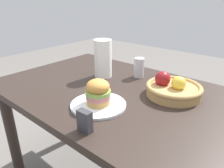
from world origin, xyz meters
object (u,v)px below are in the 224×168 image
at_px(sandwich, 98,92).
at_px(fruit_basket, 173,88).
at_px(napkin_holder, 85,121).
at_px(soda_can, 139,68).
at_px(plate, 98,105).
at_px(paper_towel_roll, 103,59).

xyz_separation_m(sandwich, fruit_basket, (0.22, 0.34, -0.03)).
xyz_separation_m(fruit_basket, napkin_holder, (-0.12, -0.52, 0.01)).
relative_size(soda_can, napkin_holder, 1.40).
relative_size(sandwich, fruit_basket, 0.43).
distance_m(plate, napkin_holder, 0.21).
bearing_deg(sandwich, fruit_basket, 56.87).
bearing_deg(plate, napkin_holder, -60.59).
xyz_separation_m(fruit_basket, paper_towel_roll, (-0.47, -0.03, 0.08)).
distance_m(soda_can, napkin_holder, 0.66).
bearing_deg(paper_towel_roll, napkin_holder, -54.26).
distance_m(plate, paper_towel_roll, 0.42).
bearing_deg(paper_towel_roll, sandwich, -50.97).
relative_size(plate, fruit_basket, 0.92).
bearing_deg(soda_can, napkin_holder, -74.77).
xyz_separation_m(soda_can, fruit_basket, (0.29, -0.12, -0.02)).
height_order(sandwich, paper_towel_roll, paper_towel_roll).
bearing_deg(sandwich, soda_can, 98.84).
bearing_deg(soda_can, fruit_basket, -21.63).
bearing_deg(paper_towel_roll, plate, -50.97).
bearing_deg(fruit_basket, plate, -123.13).
relative_size(plate, paper_towel_roll, 1.11).
xyz_separation_m(sandwich, napkin_holder, (0.10, -0.18, -0.03)).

